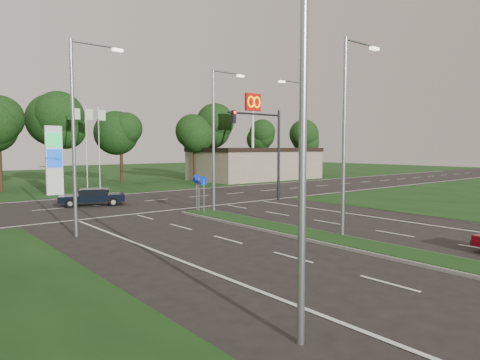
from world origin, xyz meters
TOP-DOWN VIEW (x-y plane):
  - ground at (0.00, 0.00)m, footprint 160.00×160.00m
  - verge_far at (0.00, 55.00)m, footprint 160.00×50.00m
  - cross_road at (0.00, 24.00)m, footprint 160.00×12.00m
  - median_kerb at (0.00, 4.00)m, footprint 2.00×26.00m
  - commercial_building at (22.00, 36.00)m, footprint 16.00×9.00m
  - streetlight_median_near at (1.00, 6.00)m, footprint 2.53×0.22m
  - streetlight_median_far at (1.00, 16.00)m, footprint 2.53×0.22m
  - streetlight_left_near at (-8.30, 0.00)m, footprint 2.53×0.22m
  - streetlight_left_far at (-8.30, 14.00)m, footprint 2.53×0.22m
  - streetlight_right_far at (8.80, 16.00)m, footprint 2.53×0.22m
  - traffic_signal at (7.19, 18.00)m, footprint 5.10×0.42m
  - median_signs at (0.00, 16.40)m, footprint 1.16×1.76m
  - gas_pylon at (-3.79, 33.05)m, footprint 5.80×1.26m
  - mcdonalds_sign at (18.00, 31.97)m, footprint 2.20×0.47m
  - treeline_far at (0.10, 39.93)m, footprint 6.00×6.00m
  - navy_sedan at (-3.99, 24.01)m, footprint 4.77×3.39m

SIDE VIEW (x-z plane):
  - ground at x=0.00m, z-range 0.00..0.00m
  - verge_far at x=0.00m, z-range -0.01..0.01m
  - cross_road at x=0.00m, z-range -0.01..0.01m
  - median_kerb at x=0.00m, z-range 0.00..0.12m
  - navy_sedan at x=-3.99m, z-range 0.04..1.26m
  - median_signs at x=0.00m, z-range 0.52..2.90m
  - commercial_building at x=22.00m, z-range 0.00..4.00m
  - gas_pylon at x=-3.79m, z-range -0.80..7.20m
  - traffic_signal at x=7.19m, z-range 1.15..8.15m
  - streetlight_median_near at x=1.00m, z-range 0.58..9.58m
  - streetlight_median_far at x=1.00m, z-range 0.58..9.58m
  - streetlight_left_near at x=-8.30m, z-range 0.58..9.58m
  - streetlight_left_far at x=-8.30m, z-range 0.58..9.58m
  - streetlight_right_far at x=8.80m, z-range 0.58..9.58m
  - treeline_far at x=0.10m, z-range 1.88..11.78m
  - mcdonalds_sign at x=18.00m, z-range 2.79..13.19m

